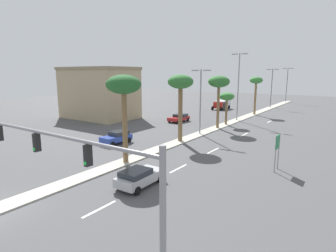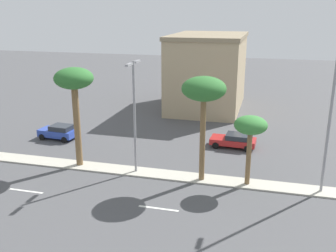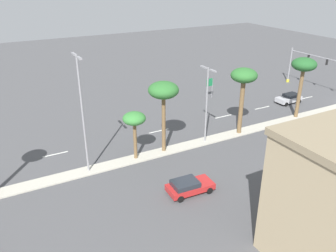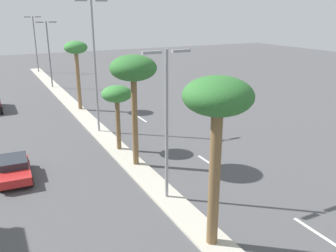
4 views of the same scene
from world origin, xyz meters
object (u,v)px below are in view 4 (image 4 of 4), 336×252
(street_lamp_rear, at_px, (35,40))
(palm_tree_leading, at_px, (133,71))
(street_lamp_center, at_px, (167,114))
(sedan_red_far, at_px, (14,168))
(street_lamp_left, at_px, (95,59))
(street_lamp_inboard, at_px, (49,49))
(palm_tree_far, at_px, (76,52))
(palm_tree_right, at_px, (117,96))
(palm_tree_left, at_px, (218,105))

(street_lamp_rear, bearing_deg, palm_tree_leading, -89.83)
(street_lamp_center, xyz_separation_m, sedan_red_far, (-8.12, 7.26, -4.72))
(street_lamp_left, relative_size, street_lamp_inboard, 1.25)
(palm_tree_leading, distance_m, palm_tree_far, 17.72)
(street_lamp_left, height_order, sedan_red_far, street_lamp_left)
(street_lamp_inboard, relative_size, sedan_red_far, 2.17)
(street_lamp_center, distance_m, street_lamp_rear, 53.59)
(street_lamp_center, distance_m, sedan_red_far, 11.87)
(palm_tree_right, xyz_separation_m, street_lamp_inboard, (-0.32, 28.77, 1.12))
(sedan_red_far, bearing_deg, street_lamp_center, -41.81)
(street_lamp_rear, bearing_deg, palm_tree_left, -90.13)
(street_lamp_inboard, xyz_separation_m, sedan_red_far, (-7.92, -30.51, -5.01))
(palm_tree_right, height_order, palm_tree_far, palm_tree_far)
(palm_tree_left, height_order, street_lamp_inboard, street_lamp_inboard)
(palm_tree_far, bearing_deg, street_lamp_rear, 90.66)
(palm_tree_left, relative_size, palm_tree_right, 1.56)
(palm_tree_left, height_order, street_lamp_rear, street_lamp_rear)
(palm_tree_right, bearing_deg, street_lamp_rear, 90.08)
(palm_tree_far, xyz_separation_m, street_lamp_inboard, (-0.61, 14.56, -1.00))
(palm_tree_left, bearing_deg, street_lamp_left, 89.81)
(street_lamp_left, distance_m, street_lamp_rear, 39.26)
(street_lamp_center, height_order, street_lamp_rear, street_lamp_rear)
(palm_tree_left, distance_m, palm_tree_leading, 10.63)
(street_lamp_center, xyz_separation_m, street_lamp_rear, (0.06, 53.59, 0.53))
(palm_tree_leading, relative_size, palm_tree_far, 1.04)
(sedan_red_far, bearing_deg, palm_tree_far, 61.89)
(palm_tree_left, relative_size, street_lamp_center, 0.92)
(street_lamp_left, height_order, street_lamp_rear, street_lamp_left)
(street_lamp_center, bearing_deg, palm_tree_far, 89.00)
(palm_tree_leading, distance_m, street_lamp_rear, 48.10)
(palm_tree_right, xyz_separation_m, sedan_red_far, (-8.24, -1.75, -3.89))
(palm_tree_left, height_order, street_lamp_center, street_lamp_center)
(palm_tree_far, xyz_separation_m, street_lamp_left, (-0.42, -8.88, 0.24))
(palm_tree_leading, distance_m, street_lamp_center, 5.75)
(street_lamp_inboard, bearing_deg, sedan_red_far, -104.55)
(palm_tree_right, relative_size, palm_tree_far, 0.69)
(palm_tree_leading, bearing_deg, street_lamp_rear, 90.17)
(palm_tree_left, bearing_deg, street_lamp_inboard, 90.16)
(palm_tree_leading, height_order, street_lamp_center, street_lamp_center)
(street_lamp_center, relative_size, sedan_red_far, 2.05)
(street_lamp_inboard, distance_m, street_lamp_rear, 15.81)
(street_lamp_rear, bearing_deg, street_lamp_inboard, -90.93)
(palm_tree_leading, relative_size, street_lamp_center, 0.90)
(palm_tree_far, bearing_deg, street_lamp_left, -92.71)
(palm_tree_leading, distance_m, street_lamp_inboard, 32.31)
(street_lamp_rear, height_order, sedan_red_far, street_lamp_rear)
(palm_tree_left, xyz_separation_m, street_lamp_left, (0.07, 19.47, -0.18))
(palm_tree_left, xyz_separation_m, palm_tree_right, (0.20, 14.14, -2.54))
(palm_tree_leading, bearing_deg, palm_tree_far, 89.33)
(palm_tree_far, bearing_deg, street_lamp_center, -91.00)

